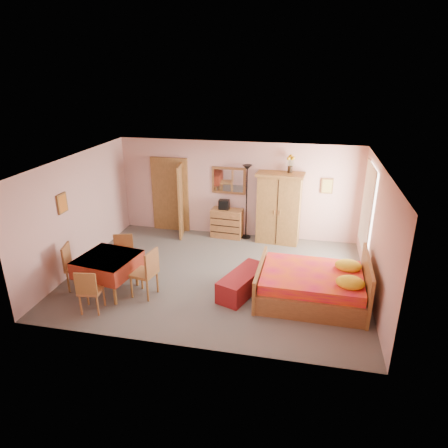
% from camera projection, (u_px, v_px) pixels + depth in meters
% --- Properties ---
extents(floor, '(6.50, 6.50, 0.00)m').
position_uv_depth(floor, '(217.00, 276.00, 9.00)').
color(floor, '#66615A').
rests_on(floor, ground).
extents(ceiling, '(6.50, 6.50, 0.00)m').
position_uv_depth(ceiling, '(216.00, 162.00, 8.05)').
color(ceiling, brown).
rests_on(ceiling, wall_back).
extents(wall_back, '(6.50, 0.10, 2.60)m').
position_uv_depth(wall_back, '(237.00, 190.00, 10.80)').
color(wall_back, '#D8A49D').
rests_on(wall_back, floor).
extents(wall_front, '(6.50, 0.10, 2.60)m').
position_uv_depth(wall_front, '(181.00, 278.00, 6.25)').
color(wall_front, '#D8A49D').
rests_on(wall_front, floor).
extents(wall_left, '(0.10, 5.00, 2.60)m').
position_uv_depth(wall_left, '(79.00, 212.00, 9.15)').
color(wall_left, '#D8A49D').
rests_on(wall_left, floor).
extents(wall_right, '(0.10, 5.00, 2.60)m').
position_uv_depth(wall_right, '(376.00, 234.00, 7.90)').
color(wall_right, '#D8A49D').
rests_on(wall_right, floor).
extents(doorway, '(1.06, 0.12, 2.15)m').
position_uv_depth(doorway, '(170.00, 195.00, 11.24)').
color(doorway, '#9E6B35').
rests_on(doorway, floor).
extents(window, '(0.08, 1.40, 1.95)m').
position_uv_depth(window, '(368.00, 208.00, 8.95)').
color(window, white).
rests_on(window, wall_right).
extents(picture_left, '(0.04, 0.32, 0.42)m').
position_uv_depth(picture_left, '(62.00, 203.00, 8.45)').
color(picture_left, orange).
rests_on(picture_left, wall_left).
extents(picture_back, '(0.30, 0.04, 0.40)m').
position_uv_depth(picture_back, '(327.00, 186.00, 10.23)').
color(picture_back, '#D8BF59').
rests_on(picture_back, wall_back).
extents(chest_of_drawers, '(0.87, 0.47, 0.79)m').
position_uv_depth(chest_of_drawers, '(227.00, 223.00, 10.96)').
color(chest_of_drawers, '#A46937').
rests_on(chest_of_drawers, floor).
extents(wall_mirror, '(0.93, 0.08, 0.73)m').
position_uv_depth(wall_mirror, '(229.00, 180.00, 10.73)').
color(wall_mirror, silver).
rests_on(wall_mirror, wall_back).
extents(stereo, '(0.28, 0.21, 0.26)m').
position_uv_depth(stereo, '(224.00, 205.00, 10.79)').
color(stereo, black).
rests_on(stereo, chest_of_drawers).
extents(floor_lamp, '(0.30, 0.30, 2.04)m').
position_uv_depth(floor_lamp, '(246.00, 202.00, 10.67)').
color(floor_lamp, black).
rests_on(floor_lamp, floor).
extents(wardrobe, '(1.25, 0.71, 1.89)m').
position_uv_depth(wardrobe, '(279.00, 208.00, 10.45)').
color(wardrobe, '#A37437').
rests_on(wardrobe, floor).
extents(sunflower_vase, '(0.19, 0.19, 0.46)m').
position_uv_depth(sunflower_vase, '(290.00, 164.00, 10.06)').
color(sunflower_vase, gold).
rests_on(sunflower_vase, wardrobe).
extents(bed, '(2.19, 1.74, 1.00)m').
position_uv_depth(bed, '(312.00, 277.00, 7.91)').
color(bed, red).
rests_on(bed, floor).
extents(bench, '(0.95, 1.44, 0.45)m').
position_uv_depth(bench, '(243.00, 283.00, 8.26)').
color(bench, maroon).
rests_on(bench, floor).
extents(dining_table, '(1.24, 1.24, 0.80)m').
position_uv_depth(dining_table, '(109.00, 274.00, 8.25)').
color(dining_table, maroon).
rests_on(dining_table, floor).
extents(chair_south, '(0.46, 0.46, 0.90)m').
position_uv_depth(chair_south, '(91.00, 290.00, 7.57)').
color(chair_south, '#B1703B').
rests_on(chair_south, floor).
extents(chair_north, '(0.54, 0.54, 0.94)m').
position_uv_depth(chair_north, '(124.00, 257.00, 8.84)').
color(chair_north, olive).
rests_on(chair_north, floor).
extents(chair_west, '(0.55, 0.55, 0.99)m').
position_uv_depth(chair_west, '(78.00, 267.00, 8.35)').
color(chair_west, '#A86C39').
rests_on(chair_west, floor).
extents(chair_east, '(0.54, 0.54, 1.03)m').
position_uv_depth(chair_east, '(144.00, 273.00, 8.07)').
color(chair_east, '#A87238').
rests_on(chair_east, floor).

